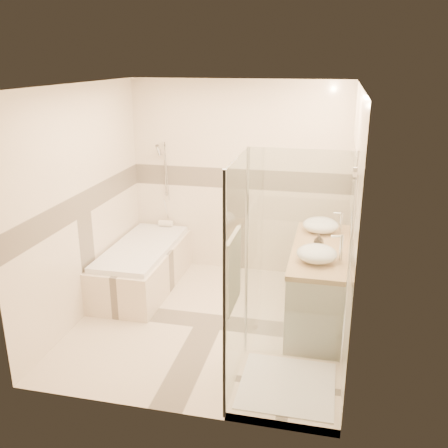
% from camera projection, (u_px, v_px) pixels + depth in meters
% --- Properties ---
extents(room, '(2.82, 3.02, 2.52)m').
position_uv_depth(room, '(215.00, 212.00, 5.06)').
color(room, beige).
rests_on(room, ground).
extents(bathtub, '(0.75, 1.70, 0.56)m').
position_uv_depth(bathtub, '(143.00, 264.00, 6.18)').
color(bathtub, beige).
rests_on(bathtub, ground).
extents(vanity, '(0.58, 1.62, 0.85)m').
position_uv_depth(vanity, '(318.00, 284.00, 5.37)').
color(vanity, silver).
rests_on(vanity, ground).
extents(shower_enclosure, '(0.96, 0.93, 2.04)m').
position_uv_depth(shower_enclosure, '(276.00, 335.00, 4.23)').
color(shower_enclosure, beige).
rests_on(shower_enclosure, ground).
extents(vessel_sink_near, '(0.41, 0.41, 0.16)m').
position_uv_depth(vessel_sink_near, '(321.00, 225.00, 5.68)').
color(vessel_sink_near, white).
rests_on(vessel_sink_near, vanity).
extents(vessel_sink_far, '(0.40, 0.40, 0.16)m').
position_uv_depth(vessel_sink_far, '(317.00, 254.00, 4.86)').
color(vessel_sink_far, white).
rests_on(vessel_sink_far, vanity).
extents(faucet_near, '(0.10, 0.03, 0.25)m').
position_uv_depth(faucet_near, '(341.00, 221.00, 5.61)').
color(faucet_near, silver).
rests_on(faucet_near, vanity).
extents(faucet_far, '(0.12, 0.03, 0.29)m').
position_uv_depth(faucet_far, '(340.00, 247.00, 4.78)').
color(faucet_far, silver).
rests_on(faucet_far, vanity).
extents(amenity_bottle_a, '(0.09, 0.09, 0.19)m').
position_uv_depth(amenity_bottle_a, '(318.00, 243.00, 5.10)').
color(amenity_bottle_a, black).
rests_on(amenity_bottle_a, vanity).
extents(amenity_bottle_b, '(0.12, 0.12, 0.13)m').
position_uv_depth(amenity_bottle_b, '(319.00, 240.00, 5.26)').
color(amenity_bottle_b, black).
rests_on(amenity_bottle_b, vanity).
extents(folded_towels, '(0.17, 0.24, 0.07)m').
position_uv_depth(folded_towels, '(321.00, 223.00, 5.87)').
color(folded_towels, white).
rests_on(folded_towels, vanity).
extents(rolled_towel, '(0.19, 0.09, 0.09)m').
position_uv_depth(rolled_towel, '(166.00, 223.00, 6.76)').
color(rolled_towel, white).
rests_on(rolled_towel, bathtub).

